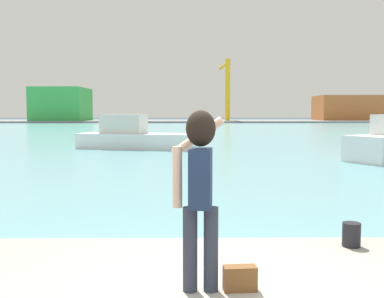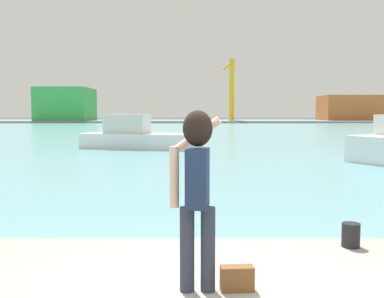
# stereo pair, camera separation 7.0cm
# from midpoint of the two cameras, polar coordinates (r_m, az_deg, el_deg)

# --- Properties ---
(ground_plane) EXTENTS (220.00, 220.00, 0.00)m
(ground_plane) POSITION_cam_midpoint_polar(r_m,az_deg,el_deg) (54.09, -0.22, 2.42)
(ground_plane) COLOR #334751
(harbor_water) EXTENTS (140.00, 100.00, 0.02)m
(harbor_water) POSITION_cam_midpoint_polar(r_m,az_deg,el_deg) (56.08, -0.23, 2.51)
(harbor_water) COLOR #6BA8B2
(harbor_water) RESTS_ON ground_plane
(far_shore_dock) EXTENTS (140.00, 20.00, 0.37)m
(far_shore_dock) POSITION_cam_midpoint_polar(r_m,az_deg,el_deg) (96.06, -0.37, 3.56)
(far_shore_dock) COLOR gray
(far_shore_dock) RESTS_ON ground_plane
(person_photographer) EXTENTS (0.53, 0.56, 1.74)m
(person_photographer) POSITION_cam_midpoint_polar(r_m,az_deg,el_deg) (4.27, 0.50, -4.15)
(person_photographer) COLOR #2D3342
(person_photographer) RESTS_ON quay_promenade
(handbag) EXTENTS (0.33, 0.16, 0.24)m
(handbag) POSITION_cam_midpoint_polar(r_m,az_deg,el_deg) (4.54, 5.64, -15.99)
(handbag) COLOR brown
(handbag) RESTS_ON quay_promenade
(harbor_bollard) EXTENTS (0.23, 0.23, 0.31)m
(harbor_bollard) POSITION_cam_midpoint_polar(r_m,az_deg,el_deg) (6.20, 19.24, -10.21)
(harbor_bollard) COLOR black
(harbor_bollard) RESTS_ON quay_promenade
(boat_moored) EXTENTS (7.42, 3.78, 2.04)m
(boat_moored) POSITION_cam_midpoint_polar(r_m,az_deg,el_deg) (26.88, -7.37, 1.54)
(boat_moored) COLOR white
(boat_moored) RESTS_ON harbor_water
(warehouse_left) EXTENTS (10.33, 12.29, 6.74)m
(warehouse_left) POSITION_cam_midpoint_polar(r_m,az_deg,el_deg) (98.17, -16.20, 5.47)
(warehouse_left) COLOR green
(warehouse_left) RESTS_ON far_shore_dock
(warehouse_right) EXTENTS (13.11, 9.34, 5.24)m
(warehouse_right) POSITION_cam_midpoint_polar(r_m,az_deg,el_deg) (102.77, 19.08, 4.94)
(warehouse_right) COLOR #B26633
(warehouse_right) RESTS_ON far_shore_dock
(port_crane) EXTENTS (1.56, 12.43, 12.34)m
(port_crane) POSITION_cam_midpoint_polar(r_m,az_deg,el_deg) (93.12, 4.35, 8.48)
(port_crane) COLOR yellow
(port_crane) RESTS_ON far_shore_dock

